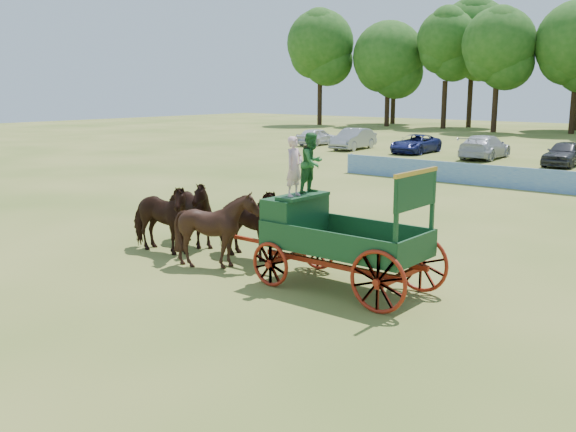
{
  "coord_description": "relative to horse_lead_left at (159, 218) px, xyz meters",
  "views": [
    {
      "loc": [
        6.28,
        -12.09,
        4.7
      ],
      "look_at": [
        -4.52,
        1.08,
        1.3
      ],
      "focal_mm": 40.0,
      "sensor_mm": 36.0,
      "label": 1
    }
  ],
  "objects": [
    {
      "name": "ground",
      "position": [
        8.07,
        0.47,
        -1.03
      ],
      "size": [
        160.0,
        160.0,
        0.0
      ],
      "primitive_type": "plane",
      "color": "#9F9548",
      "rests_on": "ground"
    },
    {
      "name": "horse_lead_left",
      "position": [
        0.0,
        0.0,
        0.0
      ],
      "size": [
        2.56,
        1.41,
        2.06
      ],
      "primitive_type": "imported",
      "rotation": [
        0.0,
        0.0,
        1.7
      ],
      "color": "black",
      "rests_on": "ground"
    },
    {
      "name": "horse_lead_right",
      "position": [
        0.0,
        1.1,
        0.0
      ],
      "size": [
        2.58,
        1.47,
        2.06
      ],
      "primitive_type": "imported",
      "rotation": [
        0.0,
        0.0,
        1.42
      ],
      "color": "black",
      "rests_on": "ground"
    },
    {
      "name": "horse_wheel_left",
      "position": [
        2.4,
        0.0,
        0.0
      ],
      "size": [
        2.19,
        2.04,
        2.07
      ],
      "primitive_type": "imported",
      "rotation": [
        0.0,
        0.0,
        1.35
      ],
      "color": "black",
      "rests_on": "ground"
    },
    {
      "name": "horse_wheel_right",
      "position": [
        2.4,
        1.1,
        0.0
      ],
      "size": [
        2.51,
        1.27,
        2.06
      ],
      "primitive_type": "imported",
      "rotation": [
        0.0,
        0.0,
        1.64
      ],
      "color": "black",
      "rests_on": "ground"
    },
    {
      "name": "farm_dray",
      "position": [
        5.38,
        0.58,
        0.55
      ],
      "size": [
        6.0,
        2.0,
        3.64
      ],
      "color": "maroon",
      "rests_on": "ground"
    }
  ]
}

